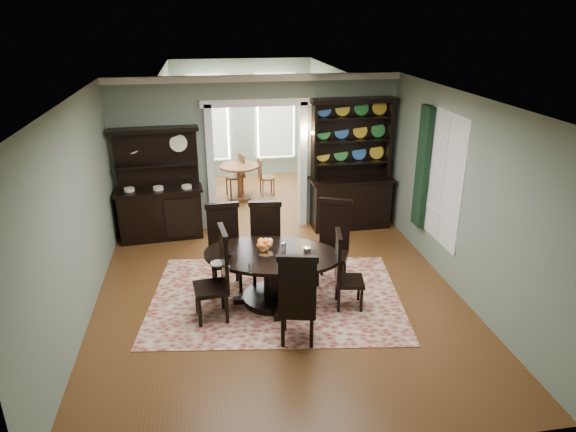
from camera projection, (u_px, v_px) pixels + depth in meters
name	position (u px, v px, depth m)	size (l,w,h in m)	color
room	(279.00, 202.00, 7.20)	(5.51, 6.01, 3.01)	#5D3318
parlor	(246.00, 126.00, 12.26)	(3.51, 3.50, 3.01)	#5D3318
doorway_trim	(257.00, 148.00, 9.90)	(2.08, 0.25, 2.57)	silver
right_window	(434.00, 173.00, 8.41)	(0.15, 1.47, 2.12)	white
wall_sconce	(307.00, 134.00, 9.80)	(0.27, 0.21, 0.21)	#B98231
rug	(276.00, 297.00, 7.85)	(3.75, 2.63, 0.01)	maroon
dining_table	(272.00, 268.00, 7.55)	(2.30, 2.30, 0.80)	black
centerpiece	(266.00, 251.00, 7.38)	(1.52, 0.98, 0.25)	white
chair_far_left	(224.00, 244.00, 7.95)	(0.54, 0.51, 1.36)	black
chair_far_mid	(266.00, 242.00, 8.06)	(0.54, 0.52, 1.35)	black
chair_far_right	(334.00, 239.00, 8.14)	(0.65, 0.63, 1.36)	black
chair_end_left	(218.00, 273.00, 7.09)	(0.52, 0.55, 1.35)	black
chair_end_right	(343.00, 269.00, 7.39)	(0.48, 0.50, 1.19)	black
chair_near	(298.00, 298.00, 6.49)	(0.58, 0.56, 1.34)	black
sideboard	(160.00, 201.00, 9.71)	(1.65, 0.70, 2.12)	black
welsh_dresser	(351.00, 182.00, 10.17)	(1.66, 0.64, 2.56)	black
parlor_table	(240.00, 177.00, 11.75)	(0.89, 0.89, 0.82)	brown
parlor_chair_left	(237.00, 174.00, 12.00)	(0.46, 0.45, 1.00)	brown
parlor_chair_right	(264.00, 176.00, 12.06)	(0.39, 0.38, 0.89)	brown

